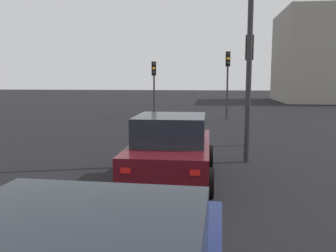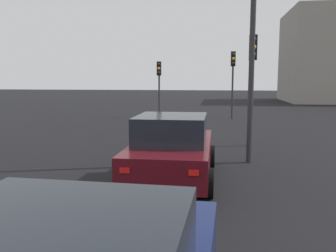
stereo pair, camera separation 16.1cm
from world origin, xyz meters
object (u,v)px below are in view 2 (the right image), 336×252
object	(u,v)px
car_maroon_lead	(172,149)
traffic_light_near_left	(253,67)
traffic_light_near_right	(233,71)
traffic_light_far_left	(159,77)

from	to	relation	value
car_maroon_lead	traffic_light_near_left	size ratio (longest dim) A/B	1.02
traffic_light_near_left	traffic_light_near_right	size ratio (longest dim) A/B	0.98
car_maroon_lead	traffic_light_near_left	world-z (taller)	traffic_light_near_left
car_maroon_lead	traffic_light_near_right	xyz separation A→B (m)	(13.86, -2.04, 2.21)
car_maroon_lead	traffic_light_far_left	bearing A→B (deg)	10.60
car_maroon_lead	traffic_light_far_left	world-z (taller)	traffic_light_far_left
traffic_light_near_left	traffic_light_far_left	distance (m)	10.89
car_maroon_lead	traffic_light_near_right	distance (m)	14.18
car_maroon_lead	traffic_light_near_right	world-z (taller)	traffic_light_near_right
traffic_light_far_left	traffic_light_near_left	bearing A→B (deg)	25.70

